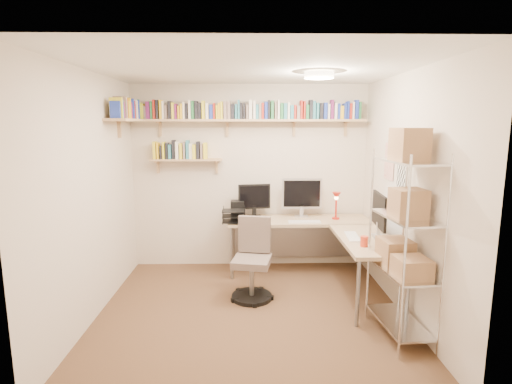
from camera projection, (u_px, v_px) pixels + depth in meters
ground at (251, 312)px, 4.24m from camera, size 3.20×3.20×0.00m
room_shell at (251, 167)px, 3.98m from camera, size 3.24×3.04×2.52m
wall_shelves at (217, 120)px, 5.17m from camera, size 3.12×1.09×0.80m
corner_desk at (305, 224)px, 5.06m from camera, size 1.94×1.85×1.26m
office_chair at (253, 265)px, 4.56m from camera, size 0.49×0.50×0.92m
wire_rack at (405, 220)px, 3.60m from camera, size 0.43×0.78×1.94m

